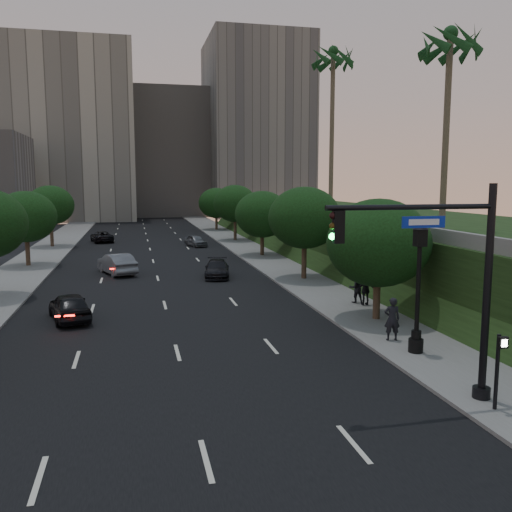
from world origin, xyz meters
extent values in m
plane|color=black|center=(0.00, 0.00, 0.00)|extent=(160.00, 160.00, 0.00)
cube|color=black|center=(0.00, 30.00, 0.01)|extent=(16.00, 140.00, 0.02)
cube|color=slate|center=(10.25, 30.00, 0.07)|extent=(4.50, 140.00, 0.15)
cube|color=slate|center=(-10.25, 30.00, 0.07)|extent=(4.50, 140.00, 0.15)
cube|color=black|center=(22.00, 28.00, 2.00)|extent=(18.00, 90.00, 4.00)
cube|color=slate|center=(13.50, 28.00, 4.35)|extent=(0.35, 90.00, 0.70)
cube|color=gray|center=(-14.00, 92.00, 16.00)|extent=(26.00, 20.00, 32.00)
cube|color=gray|center=(6.00, 102.00, 13.00)|extent=(22.00, 18.00, 26.00)
cube|color=slate|center=(24.00, 96.00, 18.00)|extent=(20.00, 22.00, 36.00)
cylinder|color=#38281C|center=(10.30, 8.00, 1.43)|extent=(0.36, 0.36, 2.86)
ellipsoid|color=black|center=(10.30, 8.00, 4.03)|extent=(5.20, 5.20, 4.42)
cylinder|color=#38281C|center=(10.30, 20.00, 1.61)|extent=(0.36, 0.36, 3.21)
ellipsoid|color=black|center=(10.30, 20.00, 4.53)|extent=(5.20, 5.20, 4.42)
cylinder|color=#38281C|center=(10.30, 33.00, 1.43)|extent=(0.36, 0.36, 2.86)
ellipsoid|color=black|center=(10.30, 33.00, 4.03)|extent=(5.20, 5.20, 4.42)
cylinder|color=#38281C|center=(10.30, 47.00, 1.61)|extent=(0.36, 0.36, 3.21)
ellipsoid|color=black|center=(10.30, 47.00, 4.53)|extent=(5.20, 5.20, 4.42)
cylinder|color=#38281C|center=(10.30, 62.00, 1.43)|extent=(0.36, 0.36, 2.86)
ellipsoid|color=black|center=(10.30, 62.00, 4.03)|extent=(5.20, 5.20, 4.42)
cylinder|color=#38281C|center=(-10.30, 31.00, 1.50)|extent=(0.36, 0.36, 2.99)
ellipsoid|color=black|center=(-10.30, 31.00, 4.22)|extent=(5.00, 5.00, 4.25)
cylinder|color=#38281C|center=(-10.30, 45.00, 1.63)|extent=(0.36, 0.36, 3.26)
ellipsoid|color=black|center=(-10.30, 45.00, 4.59)|extent=(5.00, 5.00, 4.25)
cylinder|color=#4C4233|center=(17.50, 14.00, 10.00)|extent=(0.40, 0.40, 12.00)
cylinder|color=#4C4233|center=(16.00, 30.00, 11.25)|extent=(0.40, 0.40, 14.50)
cylinder|color=black|center=(9.13, -2.24, 3.50)|extent=(0.24, 0.24, 7.00)
cylinder|color=black|center=(9.13, -2.24, 0.25)|extent=(0.56, 0.56, 0.50)
cylinder|color=black|center=(6.43, -2.24, 6.30)|extent=(5.40, 0.16, 0.16)
cube|color=black|center=(4.13, -2.24, 5.75)|extent=(0.32, 0.22, 0.95)
sphere|color=black|center=(3.95, -2.24, 6.08)|extent=(0.20, 0.20, 0.20)
sphere|color=#3F2B0A|center=(3.95, -2.24, 5.78)|extent=(0.20, 0.20, 0.20)
sphere|color=#19F24C|center=(3.95, -2.24, 5.48)|extent=(0.20, 0.20, 0.20)
cube|color=#0D29AD|center=(6.83, -2.24, 5.85)|extent=(1.40, 0.05, 0.35)
cylinder|color=black|center=(9.48, 2.54, 0.35)|extent=(0.60, 0.60, 0.70)
cylinder|color=black|center=(9.48, 2.54, 0.85)|extent=(0.40, 0.40, 0.40)
cylinder|color=black|center=(9.48, 2.54, 2.80)|extent=(0.18, 0.18, 3.60)
cube|color=black|center=(9.48, 2.54, 4.85)|extent=(0.42, 0.42, 0.70)
cone|color=black|center=(9.48, 2.54, 5.35)|extent=(0.64, 0.64, 0.35)
sphere|color=black|center=(9.48, 2.54, 5.55)|extent=(0.14, 0.14, 0.14)
cylinder|color=black|center=(9.00, -3.10, 1.25)|extent=(0.12, 0.12, 2.50)
cube|color=black|center=(9.00, -3.28, 2.30)|extent=(0.30, 0.14, 0.35)
cube|color=white|center=(9.00, -3.36, 2.30)|extent=(0.18, 0.02, 0.22)
imported|color=black|center=(-4.93, 11.64, 0.73)|extent=(2.73, 4.56, 1.45)
imported|color=slate|center=(-2.96, 25.67, 0.81)|extent=(3.25, 5.19, 1.62)
imported|color=black|center=(-5.31, 49.25, 0.66)|extent=(3.09, 5.06, 1.31)
imported|color=black|center=(4.35, 22.57, 0.64)|extent=(2.46, 4.61, 1.27)
imported|color=#5C6063|center=(5.02, 42.48, 0.64)|extent=(2.54, 4.02, 1.28)
imported|color=black|center=(9.29, 4.31, 1.10)|extent=(0.78, 0.59, 1.91)
imported|color=black|center=(10.77, 11.70, 1.01)|extent=(0.84, 0.66, 1.72)
imported|color=black|center=(11.04, 10.95, 1.01)|extent=(1.02, 0.46, 1.72)
camera|label=1|loc=(-1.62, -16.86, 7.02)|focal=38.00mm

